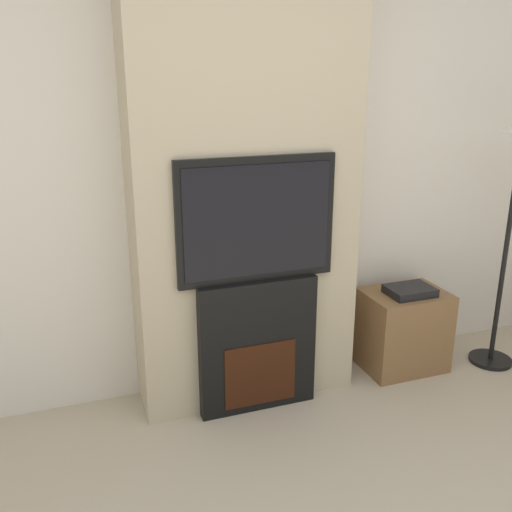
% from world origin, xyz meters
% --- Properties ---
extents(wall_back, '(6.00, 0.06, 2.70)m').
position_xyz_m(wall_back, '(0.00, 2.03, 1.35)').
color(wall_back, silver).
rests_on(wall_back, ground_plane).
extents(chimney_breast, '(1.22, 0.34, 2.70)m').
position_xyz_m(chimney_breast, '(0.00, 1.83, 1.35)').
color(chimney_breast, '#BCAD8E').
rests_on(chimney_breast, ground_plane).
extents(fireplace, '(0.66, 0.15, 0.76)m').
position_xyz_m(fireplace, '(0.00, 1.66, 0.38)').
color(fireplace, black).
rests_on(fireplace, ground_plane).
extents(television, '(0.84, 0.07, 0.65)m').
position_xyz_m(television, '(0.00, 1.66, 1.08)').
color(television, black).
rests_on(television, fireplace).
extents(media_stand, '(0.50, 0.37, 0.56)m').
position_xyz_m(media_stand, '(1.02, 1.76, 0.26)').
color(media_stand, brown).
rests_on(media_stand, ground_plane).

